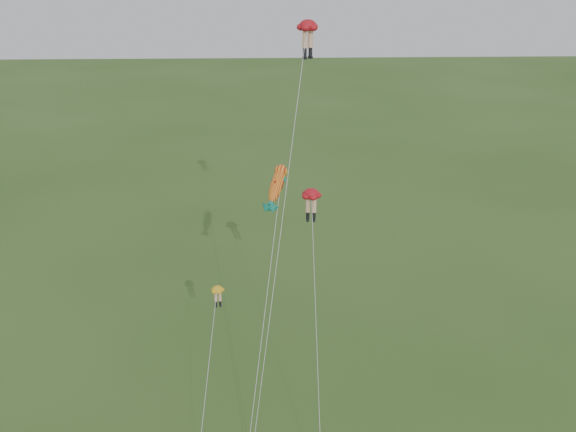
{
  "coord_description": "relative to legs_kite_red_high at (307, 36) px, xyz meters",
  "views": [
    {
      "loc": [
        0.29,
        -31.38,
        28.94
      ],
      "look_at": [
        1.63,
        6.0,
        13.11
      ],
      "focal_mm": 40.0,
      "sensor_mm": 36.0,
      "label": 1
    }
  ],
  "objects": [
    {
      "name": "legs_kite_yellow",
      "position": [
        -6.06,
        -5.16,
        -16.12
      ],
      "size": [
        1.65,
        10.03,
        8.31
      ],
      "rotation": [
        0.0,
        0.0,
        0.15
      ],
      "color": "gold",
      "rests_on": "ground"
    },
    {
      "name": "legs_kite_red_high",
      "position": [
        0.0,
        0.0,
        0.0
      ],
      "size": [
        4.98,
        12.76,
        24.64
      ],
      "rotation": [
        0.0,
        0.0,
        0.54
      ],
      "color": "#B2121C",
      "rests_on": "ground"
    },
    {
      "name": "fish_kite",
      "position": [
        -2.03,
        -3.59,
        -8.73
      ],
      "size": [
        3.11,
        9.28,
        16.28
      ],
      "rotation": [
        0.65,
        0.0,
        -0.35
      ],
      "color": "gold",
      "rests_on": "ground"
    },
    {
      "name": "legs_kite_red_mid",
      "position": [
        0.24,
        -2.74,
        -10.17
      ],
      "size": [
        1.47,
        12.28,
        14.26
      ],
      "rotation": [
        0.0,
        0.0,
        -0.09
      ],
      "color": "#B2121C",
      "rests_on": "ground"
    }
  ]
}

